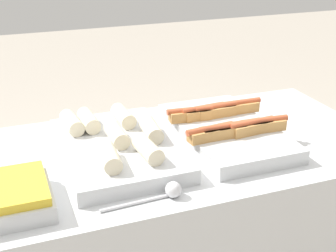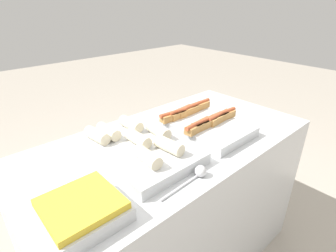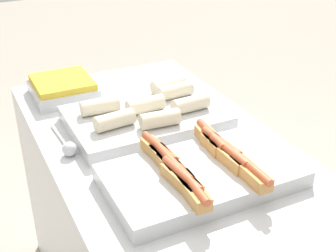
# 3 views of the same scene
# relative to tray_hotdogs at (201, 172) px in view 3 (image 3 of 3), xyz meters

# --- Properties ---
(counter) EXTENTS (1.47, 0.74, 0.86)m
(counter) POSITION_rel_tray_hotdogs_xyz_m (-0.20, 0.00, -0.47)
(counter) COLOR silver
(counter) RESTS_ON ground_plane
(tray_hotdogs) EXTENTS (0.37, 0.54, 0.10)m
(tray_hotdogs) POSITION_rel_tray_hotdogs_xyz_m (0.00, 0.00, 0.00)
(tray_hotdogs) COLOR silver
(tray_hotdogs) RESTS_ON counter
(tray_wraps) EXTENTS (0.36, 0.53, 0.10)m
(tray_wraps) POSITION_rel_tray_hotdogs_xyz_m (-0.39, 0.01, -0.00)
(tray_wraps) COLOR silver
(tray_wraps) RESTS_ON counter
(tray_side_front) EXTENTS (0.24, 0.23, 0.07)m
(tray_side_front) POSITION_rel_tray_hotdogs_xyz_m (-0.75, -0.19, -0.00)
(tray_side_front) COLOR silver
(tray_side_front) RESTS_ON counter
(serving_spoon_near) EXTENTS (0.23, 0.05, 0.05)m
(serving_spoon_near) POSITION_rel_tray_hotdogs_xyz_m (-0.33, -0.29, -0.02)
(serving_spoon_near) COLOR silver
(serving_spoon_near) RESTS_ON counter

